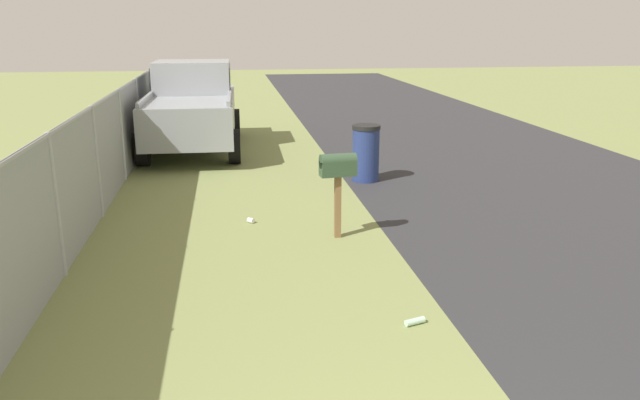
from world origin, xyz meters
TOP-DOWN VIEW (x-y plane):
  - road_asphalt at (6.00, -4.25)m, footprint 60.00×6.93m
  - mailbox at (6.56, -0.06)m, footprint 0.26×0.53m
  - pickup_truck at (13.55, 2.29)m, footprint 5.04×2.29m
  - trash_bin at (9.76, -1.18)m, footprint 0.55×0.55m
  - fence_section at (9.29, 3.51)m, footprint 17.07×0.07m
  - litter_bottle_by_mailbox at (3.77, -0.39)m, footprint 0.13×0.23m
  - litter_cup_midfield_a at (7.40, 1.16)m, footprint 0.13×0.13m

SIDE VIEW (x-z plane):
  - road_asphalt at x=6.00m, z-range 0.00..0.01m
  - litter_bottle_by_mailbox at x=3.77m, z-range 0.00..0.07m
  - litter_cup_midfield_a at x=7.40m, z-range 0.00..0.08m
  - trash_bin at x=9.76m, z-range 0.00..1.10m
  - fence_section at x=9.29m, z-range 0.07..1.85m
  - mailbox at x=6.56m, z-range 0.37..1.60m
  - pickup_truck at x=13.55m, z-range 0.06..2.15m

